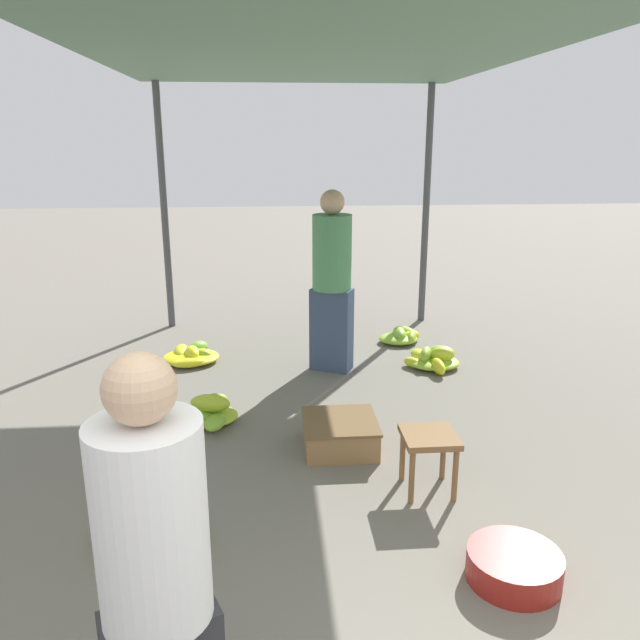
{
  "coord_description": "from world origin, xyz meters",
  "views": [
    {
      "loc": [
        -0.34,
        -1.16,
        2.17
      ],
      "look_at": [
        0.0,
        2.95,
        0.98
      ],
      "focal_mm": 35.0,
      "sensor_mm": 36.0,
      "label": 1
    }
  ],
  "objects_px": {
    "shopper_walking_mid": "(332,279)",
    "basin_black": "(514,566)",
    "vendor_foreground": "(157,589)",
    "banana_pile_left_1": "(191,356)",
    "banana_pile_right_2": "(403,336)",
    "crate_near": "(340,434)",
    "stool": "(429,445)",
    "banana_pile_right_1": "(432,359)",
    "banana_pile_left_0": "(140,534)",
    "banana_pile_left_2": "(210,411)"
  },
  "relations": [
    {
      "from": "vendor_foreground",
      "to": "basin_black",
      "type": "height_order",
      "value": "vendor_foreground"
    },
    {
      "from": "banana_pile_right_1",
      "to": "crate_near",
      "type": "relative_size",
      "value": 1.15
    },
    {
      "from": "banana_pile_left_0",
      "to": "crate_near",
      "type": "distance_m",
      "value": 1.61
    },
    {
      "from": "crate_near",
      "to": "shopper_walking_mid",
      "type": "relative_size",
      "value": 0.31
    },
    {
      "from": "vendor_foreground",
      "to": "shopper_walking_mid",
      "type": "height_order",
      "value": "shopper_walking_mid"
    },
    {
      "from": "stool",
      "to": "banana_pile_right_1",
      "type": "bearing_deg",
      "value": 74.7
    },
    {
      "from": "banana_pile_right_2",
      "to": "crate_near",
      "type": "distance_m",
      "value": 2.6
    },
    {
      "from": "banana_pile_left_2",
      "to": "shopper_walking_mid",
      "type": "relative_size",
      "value": 0.35
    },
    {
      "from": "banana_pile_left_0",
      "to": "banana_pile_left_2",
      "type": "bearing_deg",
      "value": 80.6
    },
    {
      "from": "banana_pile_left_1",
      "to": "banana_pile_right_1",
      "type": "relative_size",
      "value": 1.1
    },
    {
      "from": "crate_near",
      "to": "banana_pile_left_2",
      "type": "bearing_deg",
      "value": 152.62
    },
    {
      "from": "banana_pile_left_1",
      "to": "shopper_walking_mid",
      "type": "relative_size",
      "value": 0.39
    },
    {
      "from": "stool",
      "to": "shopper_walking_mid",
      "type": "bearing_deg",
      "value": 99.94
    },
    {
      "from": "banana_pile_left_1",
      "to": "basin_black",
      "type": "bearing_deg",
      "value": -59.55
    },
    {
      "from": "banana_pile_right_2",
      "to": "crate_near",
      "type": "bearing_deg",
      "value": -112.06
    },
    {
      "from": "banana_pile_left_2",
      "to": "basin_black",
      "type": "bearing_deg",
      "value": -49.36
    },
    {
      "from": "vendor_foreground",
      "to": "banana_pile_left_0",
      "type": "distance_m",
      "value": 1.64
    },
    {
      "from": "banana_pile_right_1",
      "to": "vendor_foreground",
      "type": "bearing_deg",
      "value": -115.76
    },
    {
      "from": "banana_pile_left_2",
      "to": "banana_pile_right_2",
      "type": "height_order",
      "value": "banana_pile_left_2"
    },
    {
      "from": "stool",
      "to": "basin_black",
      "type": "distance_m",
      "value": 0.93
    },
    {
      "from": "stool",
      "to": "banana_pile_right_2",
      "type": "xyz_separation_m",
      "value": [
        0.48,
        3.02,
        -0.25
      ]
    },
    {
      "from": "shopper_walking_mid",
      "to": "banana_pile_right_1",
      "type": "bearing_deg",
      "value": -1.13
    },
    {
      "from": "banana_pile_left_0",
      "to": "banana_pile_left_1",
      "type": "relative_size",
      "value": 0.97
    },
    {
      "from": "crate_near",
      "to": "shopper_walking_mid",
      "type": "height_order",
      "value": "shopper_walking_mid"
    },
    {
      "from": "basin_black",
      "to": "shopper_walking_mid",
      "type": "relative_size",
      "value": 0.28
    },
    {
      "from": "vendor_foreground",
      "to": "banana_pile_right_1",
      "type": "height_order",
      "value": "vendor_foreground"
    },
    {
      "from": "vendor_foreground",
      "to": "banana_pile_right_1",
      "type": "relative_size",
      "value": 2.62
    },
    {
      "from": "banana_pile_left_0",
      "to": "shopper_walking_mid",
      "type": "height_order",
      "value": "shopper_walking_mid"
    },
    {
      "from": "banana_pile_left_1",
      "to": "stool",
      "type": "bearing_deg",
      "value": -55.16
    },
    {
      "from": "banana_pile_right_2",
      "to": "shopper_walking_mid",
      "type": "height_order",
      "value": "shopper_walking_mid"
    },
    {
      "from": "basin_black",
      "to": "banana_pile_right_1",
      "type": "distance_m",
      "value": 3.12
    },
    {
      "from": "banana_pile_left_0",
      "to": "banana_pile_left_2",
      "type": "relative_size",
      "value": 1.08
    },
    {
      "from": "banana_pile_left_2",
      "to": "banana_pile_right_2",
      "type": "xyz_separation_m",
      "value": [
        1.96,
        1.9,
        -0.03
      ]
    },
    {
      "from": "banana_pile_left_0",
      "to": "banana_pile_right_2",
      "type": "distance_m",
      "value": 4.09
    },
    {
      "from": "vendor_foreground",
      "to": "crate_near",
      "type": "distance_m",
      "value": 2.68
    },
    {
      "from": "stool",
      "to": "shopper_walking_mid",
      "type": "relative_size",
      "value": 0.23
    },
    {
      "from": "shopper_walking_mid",
      "to": "stool",
      "type": "bearing_deg",
      "value": -80.06
    },
    {
      "from": "crate_near",
      "to": "shopper_walking_mid",
      "type": "distance_m",
      "value": 1.82
    },
    {
      "from": "banana_pile_left_1",
      "to": "banana_pile_left_2",
      "type": "relative_size",
      "value": 1.11
    },
    {
      "from": "basin_black",
      "to": "banana_pile_left_1",
      "type": "bearing_deg",
      "value": 120.45
    },
    {
      "from": "stool",
      "to": "shopper_walking_mid",
      "type": "distance_m",
      "value": 2.35
    },
    {
      "from": "shopper_walking_mid",
      "to": "basin_black",
      "type": "bearing_deg",
      "value": -78.63
    },
    {
      "from": "banana_pile_right_1",
      "to": "crate_near",
      "type": "xyz_separation_m",
      "value": [
        -1.1,
        -1.61,
        0.04
      ]
    },
    {
      "from": "banana_pile_left_0",
      "to": "banana_pile_left_2",
      "type": "distance_m",
      "value": 1.56
    },
    {
      "from": "basin_black",
      "to": "banana_pile_right_1",
      "type": "height_order",
      "value": "banana_pile_right_1"
    },
    {
      "from": "banana_pile_right_1",
      "to": "shopper_walking_mid",
      "type": "height_order",
      "value": "shopper_walking_mid"
    },
    {
      "from": "banana_pile_right_2",
      "to": "vendor_foreground",
      "type": "bearing_deg",
      "value": -110.67
    },
    {
      "from": "banana_pile_left_1",
      "to": "crate_near",
      "type": "bearing_deg",
      "value": -56.52
    },
    {
      "from": "banana_pile_left_0",
      "to": "banana_pile_left_1",
      "type": "xyz_separation_m",
      "value": [
        -0.06,
        2.99,
        -0.01
      ]
    },
    {
      "from": "basin_black",
      "to": "shopper_walking_mid",
      "type": "bearing_deg",
      "value": 101.37
    }
  ]
}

